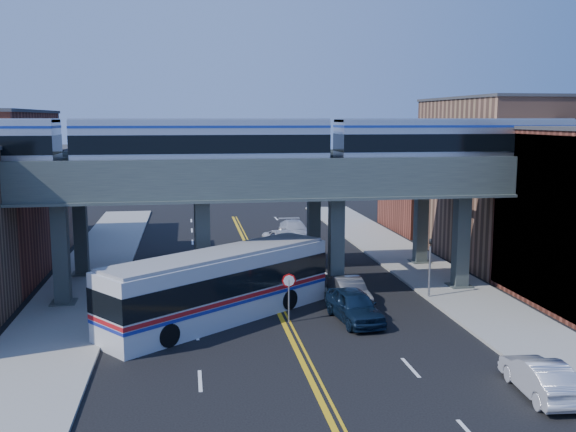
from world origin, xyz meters
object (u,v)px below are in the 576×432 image
car_lane_b (350,291)px  car_parked_curb (540,377)px  car_lane_c (285,242)px  car_lane_d (295,230)px  stop_sign (289,290)px  traffic_signal (430,261)px  car_lane_a (354,306)px  transit_train (203,144)px  transit_bus (220,286)px

car_lane_b → car_parked_curb: (4.17, -13.28, -0.00)m
car_lane_c → car_lane_d: 5.54m
stop_sign → traffic_signal: 9.41m
traffic_signal → car_lane_b: (-4.87, -0.11, -1.56)m
car_lane_b → car_parked_curb: size_ratio=1.01×
stop_sign → traffic_signal: size_ratio=0.64×
car_lane_a → car_lane_c: bearing=86.7°
traffic_signal → stop_sign: bearing=-161.4°
traffic_signal → car_lane_d: traffic_signal is taller
car_lane_d → car_lane_b: bearing=-92.3°
transit_train → stop_sign: (4.21, -5.00, -7.41)m
stop_sign → car_lane_a: stop_sign is taller
car_parked_curb → traffic_signal: bearing=-88.6°
transit_bus → transit_train: bearing=61.8°
transit_bus → car_lane_a: 7.20m
car_lane_c → car_lane_d: size_ratio=1.09×
car_lane_d → car_parked_curb: bearing=-85.0°
car_lane_a → car_lane_d: (0.71, 23.28, -0.03)m
transit_bus → car_lane_c: size_ratio=2.09×
transit_bus → car_parked_curb: 16.39m
transit_train → traffic_signal: 14.93m
stop_sign → transit_bus: 3.69m
traffic_signal → car_lane_b: bearing=-178.7°
transit_train → car_parked_curb: size_ratio=10.06×
car_lane_b → car_parked_curb: bearing=-75.1°
transit_train → stop_sign: transit_train is taller
stop_sign → car_lane_c: size_ratio=0.43×
stop_sign → car_parked_curb: stop_sign is taller
traffic_signal → car_lane_c: (-6.41, 14.63, -1.45)m
transit_bus → car_lane_d: bearing=33.0°
transit_train → car_lane_c: bearing=62.0°
transit_train → stop_sign: bearing=-49.9°
stop_sign → car_lane_a: 3.59m
car_lane_b → car_lane_c: 14.81m
car_lane_d → transit_train: bearing=-117.0°
car_lane_a → car_lane_c: (-0.96, 18.00, 0.01)m
car_lane_b → car_lane_d: size_ratio=0.80×
car_lane_b → car_lane_c: size_ratio=0.73×
transit_bus → car_lane_d: 23.25m
car_lane_a → stop_sign: bearing=167.5°
traffic_signal → car_lane_c: bearing=113.7°
traffic_signal → car_lane_a: (-5.45, -3.37, -1.46)m
transit_train → transit_bus: 8.39m
car_lane_b → stop_sign: bearing=-146.8°
transit_train → car_lane_d: (8.37, 17.91, -8.35)m
car_lane_b → traffic_signal: bearing=-1.3°
transit_train → stop_sign: size_ratio=16.98×
car_lane_b → car_parked_curb: 13.92m
transit_bus → car_lane_d: transit_bus is taller
transit_bus → car_lane_d: (7.71, 21.91, -1.01)m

